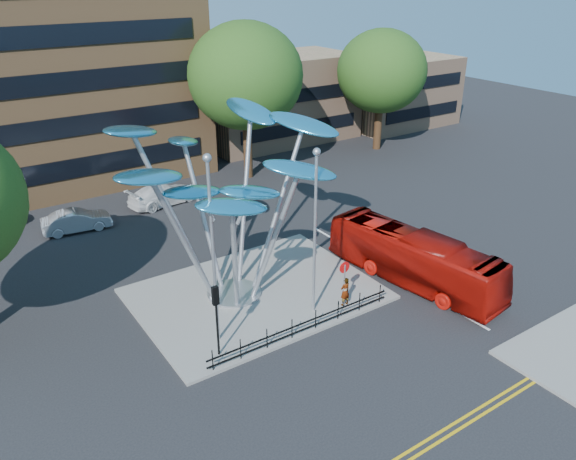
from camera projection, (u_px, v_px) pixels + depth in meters
ground at (344, 347)px, 25.32m from camera, size 120.00×120.00×0.00m
traffic_island at (256, 294)px, 29.27m from camera, size 12.00×9.00×0.15m
double_yellow_near at (446, 428)px, 20.82m from camera, size 40.00×0.12×0.01m
double_yellow_far at (453, 433)px, 20.60m from camera, size 40.00×0.12×0.01m
low_building_near at (277, 99)px, 54.22m from camera, size 15.00×8.00×8.00m
low_building_far at (396, 91)px, 60.06m from camera, size 12.00×8.00×7.00m
tree_right at (245, 76)px, 42.45m from camera, size 8.80×8.80×12.11m
tree_far at (382, 71)px, 49.96m from camera, size 8.00×8.00×10.81m
leaf_sculpture at (225, 170)px, 26.35m from camera, size 12.72×9.54×9.51m
street_lamp_left at (212, 236)px, 23.37m from camera, size 0.36×0.36×8.80m
street_lamp_right at (315, 219)px, 25.65m from camera, size 0.36×0.36×8.30m
traffic_light_island at (216, 306)px, 23.54m from camera, size 0.28×0.18×3.42m
no_entry_sign_island at (344, 276)px, 27.45m from camera, size 0.60×0.10×2.45m
pedestrian_railing_front at (304, 326)px, 25.85m from camera, size 10.00×0.06×1.00m
red_bus at (414, 258)px, 29.98m from camera, size 3.79×10.48×2.86m
pedestrian at (345, 291)px, 27.86m from camera, size 0.58×0.39×1.54m
parked_car_mid at (77, 221)px, 36.16m from camera, size 4.43×2.00×1.41m
parked_car_right at (163, 194)px, 40.27m from camera, size 5.41×2.84×1.50m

